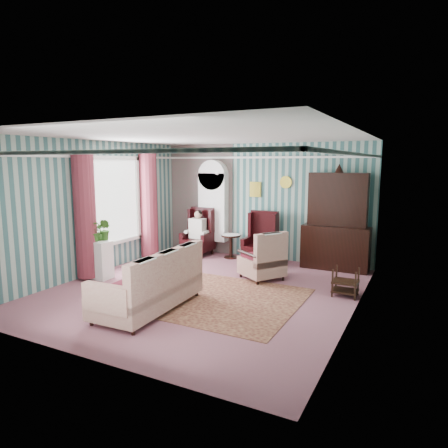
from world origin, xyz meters
The scene contains 17 objects.
floor centered at (0.00, 0.00, 0.00)m, with size 6.00×6.00×0.00m, color #874E5E.
room_shell centered at (-0.62, 0.18, 2.01)m, with size 5.53×6.02×2.91m.
bookcase centered at (-1.35, 2.84, 1.12)m, with size 0.80×0.28×2.24m, color white.
dresser_hutch centered at (1.90, 2.72, 1.18)m, with size 1.50×0.56×2.36m, color black.
wingback_left centered at (-1.60, 2.45, 0.62)m, with size 0.76×0.80×1.25m, color black.
wingback_right centered at (0.15, 2.45, 0.62)m, with size 0.76×0.80×1.25m, color black.
seated_woman centered at (-1.60, 2.45, 0.59)m, with size 0.44×0.40×1.18m, color silver, non-canonical shape.
round_side_table centered at (-0.70, 2.60, 0.30)m, with size 0.50×0.50×0.60m, color black.
nest_table centered at (2.47, 0.90, 0.27)m, with size 0.45×0.38×0.54m, color black.
plant_stand centered at (-2.40, -0.30, 0.40)m, with size 0.55×0.35×0.80m, color white.
rug centered at (0.30, -0.30, 0.01)m, with size 3.20×2.60×0.01m, color #54231C.
sofa centered at (-0.32, -1.28, 0.48)m, with size 2.09×0.94×0.96m, color beige.
floral_armchair centered at (0.70, 1.22, 0.43)m, with size 0.85×0.74×0.87m, color beige.
coffee_table centered at (-0.49, -0.99, 0.22)m, with size 0.94×0.51×0.45m, color black.
potted_plant_a centered at (-2.41, -0.37, 1.02)m, with size 0.39×0.34×0.43m, color #244F18.
potted_plant_b centered at (-2.31, -0.15, 1.03)m, with size 0.25×0.20×0.46m, color #1A541A.
potted_plant_c centered at (-2.41, -0.20, 0.98)m, with size 0.20×0.20×0.36m, color #1A531D.
Camera 1 is at (3.70, -6.39, 2.44)m, focal length 32.00 mm.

